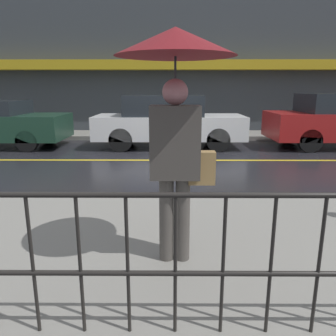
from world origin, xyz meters
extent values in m
plane|color=black|center=(0.00, 0.00, 0.00)|extent=(80.00, 80.00, 0.00)
cube|color=gray|center=(0.00, -4.78, 0.07)|extent=(28.00, 3.16, 0.14)
cube|color=gray|center=(0.00, 4.07, 0.07)|extent=(28.00, 1.72, 0.14)
cube|color=gold|center=(0.00, 0.00, 0.00)|extent=(25.20, 0.12, 0.01)
cube|color=#383D42|center=(0.00, 5.08, 3.00)|extent=(28.00, 0.30, 5.99)
cube|color=#B79319|center=(0.00, 4.65, 2.60)|extent=(16.80, 0.55, 0.35)
cylinder|color=black|center=(0.00, -6.11, 1.11)|extent=(12.00, 0.04, 0.04)
cylinder|color=black|center=(0.00, -6.11, 0.58)|extent=(12.00, 0.04, 0.04)
cylinder|color=black|center=(-0.92, -6.11, 0.63)|extent=(0.02, 0.02, 0.97)
cylinder|color=black|center=(-0.62, -6.11, 0.63)|extent=(0.02, 0.02, 0.97)
cylinder|color=black|center=(-0.31, -6.11, 0.63)|extent=(0.02, 0.02, 0.97)
cylinder|color=black|center=(0.00, -6.11, 0.63)|extent=(0.02, 0.02, 0.97)
cylinder|color=black|center=(0.31, -6.11, 0.63)|extent=(0.02, 0.02, 0.97)
cylinder|color=black|center=(0.62, -6.11, 0.63)|extent=(0.02, 0.02, 0.97)
cylinder|color=black|center=(0.92, -6.11, 0.63)|extent=(0.02, 0.02, 0.97)
cylinder|color=#4C4742|center=(-0.07, -5.13, 0.55)|extent=(0.13, 0.13, 0.82)
cylinder|color=#4C4742|center=(0.08, -5.13, 0.55)|extent=(0.13, 0.13, 0.82)
cube|color=#47423D|center=(0.01, -5.13, 1.28)|extent=(0.44, 0.27, 0.65)
sphere|color=#AE7173|center=(0.01, -5.13, 1.72)|extent=(0.22, 0.22, 0.22)
cylinder|color=#262628|center=(0.01, -5.13, 1.65)|extent=(0.02, 0.02, 0.73)
cone|color=maroon|center=(0.01, -5.13, 2.13)|extent=(1.03, 1.03, 0.23)
cube|color=#9E7A47|center=(0.25, -5.13, 1.05)|extent=(0.24, 0.12, 0.30)
cylinder|color=black|center=(-4.08, 2.71, 0.30)|extent=(0.61, 0.22, 0.61)
cylinder|color=black|center=(-4.08, 1.12, 0.30)|extent=(0.61, 0.22, 0.61)
cube|color=silver|center=(-0.06, 1.91, 0.63)|extent=(4.45, 1.70, 0.68)
cube|color=#1E2328|center=(-0.24, 1.91, 1.26)|extent=(2.31, 1.57, 0.59)
cylinder|color=black|center=(1.32, 2.65, 0.34)|extent=(0.67, 0.22, 0.67)
cylinder|color=black|center=(1.32, 1.17, 0.34)|extent=(0.67, 0.22, 0.67)
cylinder|color=black|center=(-1.44, 2.65, 0.34)|extent=(0.67, 0.22, 0.67)
cylinder|color=black|center=(-1.44, 1.17, 0.34)|extent=(0.67, 0.22, 0.67)
cylinder|color=black|center=(3.89, 2.73, 0.33)|extent=(0.66, 0.22, 0.66)
cylinder|color=black|center=(3.89, 1.10, 0.33)|extent=(0.66, 0.22, 0.66)
camera|label=1|loc=(-0.03, -8.01, 1.75)|focal=35.00mm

